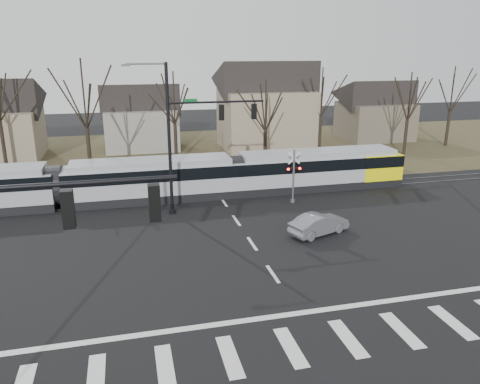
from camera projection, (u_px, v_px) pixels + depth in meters
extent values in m
plane|color=black|center=(286.00, 293.00, 21.97)|extent=(140.00, 140.00, 0.00)
cube|color=#38331E|center=(190.00, 153.00, 51.68)|extent=(140.00, 28.00, 0.01)
cube|color=silver|center=(96.00, 377.00, 16.33)|extent=(0.60, 2.60, 0.01)
cube|color=silver|center=(165.00, 366.00, 16.88)|extent=(0.60, 2.60, 0.01)
cube|color=silver|center=(230.00, 356.00, 17.43)|extent=(0.60, 2.60, 0.01)
cube|color=silver|center=(291.00, 347.00, 17.98)|extent=(0.60, 2.60, 0.01)
cube|color=silver|center=(348.00, 338.00, 18.53)|extent=(0.60, 2.60, 0.01)
cube|color=silver|center=(402.00, 330.00, 19.08)|extent=(0.60, 2.60, 0.01)
cube|color=silver|center=(453.00, 322.00, 19.63)|extent=(0.60, 2.60, 0.01)
cube|color=silver|center=(299.00, 313.00, 20.30)|extent=(28.00, 0.35, 0.01)
cube|color=silver|center=(273.00, 274.00, 23.83)|extent=(0.18, 2.00, 0.01)
cube|color=silver|center=(252.00, 244.00, 27.54)|extent=(0.18, 2.00, 0.01)
cube|color=silver|center=(236.00, 221.00, 31.25)|extent=(0.18, 2.00, 0.01)
cube|color=silver|center=(224.00, 202.00, 34.97)|extent=(0.18, 2.00, 0.01)
cube|color=silver|center=(214.00, 188.00, 38.68)|extent=(0.18, 2.00, 0.01)
cube|color=silver|center=(206.00, 175.00, 42.39)|extent=(0.18, 2.00, 0.01)
cube|color=silver|center=(199.00, 165.00, 46.11)|extent=(0.18, 2.00, 0.01)
cube|color=silver|center=(193.00, 157.00, 49.82)|extent=(0.18, 2.00, 0.01)
cube|color=#59595E|center=(221.00, 198.00, 35.98)|extent=(90.00, 0.12, 0.06)
cube|color=#59595E|center=(218.00, 192.00, 37.28)|extent=(90.00, 0.12, 0.06)
cube|color=gray|center=(153.00, 180.00, 35.21)|extent=(12.80, 2.99, 3.11)
cube|color=black|center=(152.00, 172.00, 35.02)|extent=(12.82, 3.03, 0.91)
cube|color=gray|center=(317.00, 169.00, 38.26)|extent=(13.87, 2.99, 3.11)
cube|color=black|center=(318.00, 162.00, 38.08)|extent=(13.89, 3.03, 0.91)
cube|color=#FFF307|center=(375.00, 165.00, 39.43)|extent=(3.41, 3.05, 2.08)
imported|color=slate|center=(319.00, 224.00, 28.83)|extent=(4.01, 4.90, 1.31)
cylinder|color=black|center=(52.00, 185.00, 12.17)|extent=(6.50, 0.14, 0.14)
cube|color=black|center=(68.00, 209.00, 12.45)|extent=(0.32, 0.32, 1.05)
sphere|color=#FF0C07|center=(67.00, 197.00, 12.35)|extent=(0.22, 0.22, 0.22)
cube|color=black|center=(155.00, 203.00, 12.97)|extent=(0.32, 0.32, 1.05)
sphere|color=#FF0C07|center=(154.00, 191.00, 12.88)|extent=(0.22, 0.22, 0.22)
cylinder|color=black|center=(169.00, 141.00, 31.17)|extent=(0.22, 0.22, 10.20)
cylinder|color=black|center=(172.00, 211.00, 32.62)|extent=(0.44, 0.44, 0.30)
cylinder|color=black|center=(217.00, 102.00, 31.18)|extent=(6.50, 0.14, 0.14)
cube|color=#0C5926|center=(190.00, 100.00, 30.73)|extent=(0.90, 0.03, 0.22)
cube|color=black|center=(221.00, 112.00, 31.46)|extent=(0.32, 0.32, 1.05)
sphere|color=#FF0C07|center=(221.00, 107.00, 31.36)|extent=(0.22, 0.22, 0.22)
cube|color=black|center=(254.00, 111.00, 31.98)|extent=(0.32, 0.32, 1.05)
sphere|color=#FF0C07|center=(254.00, 107.00, 31.88)|extent=(0.22, 0.22, 0.22)
cube|color=#59595B|center=(126.00, 65.00, 29.15)|extent=(0.55, 0.22, 0.14)
cylinder|color=#59595B|center=(293.00, 176.00, 34.41)|extent=(0.14, 0.14, 4.00)
cylinder|color=#59595B|center=(293.00, 201.00, 34.97)|extent=(0.36, 0.36, 0.20)
cube|color=silver|center=(294.00, 158.00, 34.00)|extent=(0.95, 0.04, 0.95)
cube|color=silver|center=(294.00, 158.00, 34.00)|extent=(0.95, 0.04, 0.95)
cube|color=black|center=(294.00, 169.00, 34.24)|extent=(1.00, 0.10, 0.12)
sphere|color=#FF0C07|center=(288.00, 169.00, 34.06)|extent=(0.18, 0.18, 0.18)
sphere|color=#FF0C07|center=(300.00, 168.00, 34.27)|extent=(0.18, 0.18, 0.18)
cube|color=gray|center=(141.00, 129.00, 53.59)|extent=(8.00, 7.00, 4.50)
cube|color=#80715C|center=(266.00, 119.00, 53.72)|extent=(10.00, 8.00, 6.50)
cube|color=brown|center=(374.00, 121.00, 59.30)|extent=(8.00, 7.00, 4.50)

